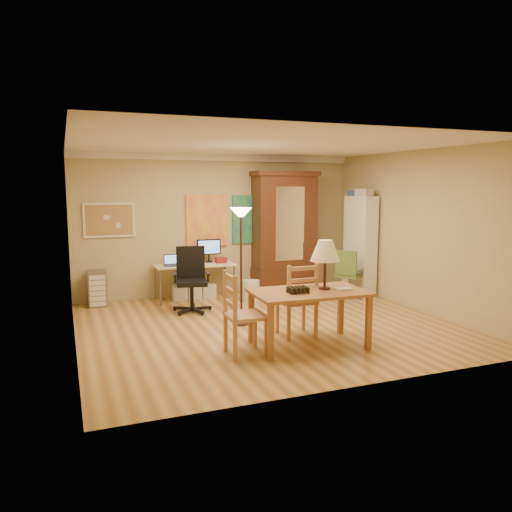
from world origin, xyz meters
name	(u,v)px	position (x,y,z in m)	size (l,w,h in m)	color
floor	(268,325)	(0.00, 0.00, 0.00)	(5.50, 5.50, 0.00)	olive
crown_molding	(219,158)	(0.00, 2.46, 2.64)	(5.50, 0.08, 0.12)	white
corkboard	(109,220)	(-2.05, 2.47, 1.50)	(0.90, 0.04, 0.62)	tan
art_panel_left	(207,220)	(-0.25, 2.47, 1.45)	(0.80, 0.04, 1.00)	yellow
art_panel_right	(250,219)	(0.65, 2.47, 1.45)	(0.75, 0.04, 0.95)	#235E8C
dining_table	(315,280)	(0.22, -1.09, 0.89)	(1.53, 0.96, 1.40)	brown
ladder_chair_back	(298,302)	(0.19, -0.63, 0.49)	(0.49, 0.47, 1.05)	#9E6748
ladder_chair_left	(243,316)	(-0.80, -1.11, 0.49)	(0.48, 0.50, 1.05)	#9E6748
torchiere_lamp	(241,231)	(-0.35, 0.21, 1.43)	(0.32, 0.32, 1.78)	#3C2018
computer_desk	(196,278)	(-0.57, 2.15, 0.41)	(1.46, 0.64, 1.11)	beige
office_chair_black	(192,294)	(-0.86, 1.26, 0.29)	(0.67, 0.67, 1.09)	black
office_chair_green	(349,285)	(2.17, 1.21, 0.24)	(0.58, 0.58, 0.92)	slate
drawer_cart	(97,289)	(-2.33, 2.25, 0.31)	(0.31, 0.37, 0.62)	slate
armoire	(284,240)	(1.28, 2.24, 1.04)	(1.30, 0.62, 2.39)	#31190D
bookshelf	(360,246)	(2.55, 1.45, 0.95)	(0.29, 0.76, 1.91)	white
wastebin	(251,291)	(0.33, 1.60, 0.19)	(0.31, 0.31, 0.39)	silver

